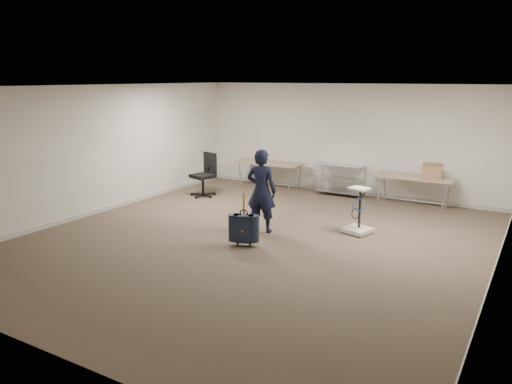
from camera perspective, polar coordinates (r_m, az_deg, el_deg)
The scene contains 10 objects.
ground at distance 9.31m, azimuth -0.02°, elevation -5.51°, with size 9.00×9.00×0.00m, color #47392B.
room_shell at distance 10.45m, azimuth 3.84°, elevation -3.17°, with size 8.00×9.00×9.00m.
folding_table_left at distance 13.39m, azimuth 1.59°, elevation 3.21°, with size 1.80×0.75×0.73m.
folding_table_right at distance 12.05m, azimuth 17.60°, elevation 1.49°, with size 1.80×0.75×0.73m.
wire_shelf at distance 12.87m, azimuth 9.55°, elevation 1.56°, with size 1.22×0.47×0.80m.
person at distance 9.62m, azimuth 0.61°, elevation 0.14°, with size 0.59×0.39×1.63m, color black.
suitcase at distance 8.89m, azimuth -1.41°, elevation -4.18°, with size 0.40×0.32×0.97m.
office_chair at distance 12.71m, azimuth -5.92°, elevation 1.02°, with size 0.66×0.66×1.10m.
equipment_cart at distance 9.86m, azimuth 11.55°, elevation -3.28°, with size 0.60×0.60×0.90m.
cardboard_box at distance 11.95m, azimuth 19.52°, elevation 2.30°, with size 0.43×0.32×0.32m, color olive.
Camera 1 is at (4.50, -7.60, 2.96)m, focal length 35.00 mm.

